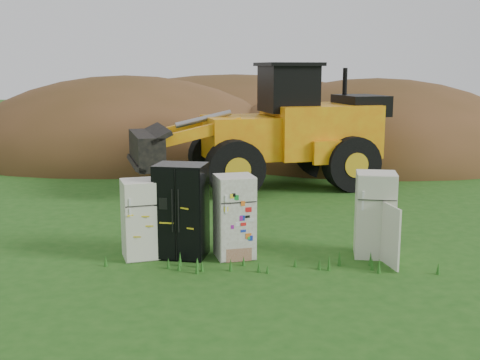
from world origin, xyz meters
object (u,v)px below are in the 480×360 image
object	(u,v)px
fridge_leftmost	(140,219)
fridge_sticker	(234,216)
fridge_open_door	(375,214)
fridge_black_side	(181,211)
wheel_loader	(258,126)

from	to	relation	value
fridge_leftmost	fridge_sticker	world-z (taller)	fridge_sticker
fridge_sticker	fridge_open_door	xyz separation A→B (m)	(2.80, 0.01, 0.02)
fridge_black_side	wheel_loader	xyz separation A→B (m)	(1.90, 6.94, 1.00)
fridge_leftmost	wheel_loader	size ratio (longest dim) A/B	0.20
fridge_leftmost	wheel_loader	bearing A→B (deg)	52.46
fridge_leftmost	fridge_open_door	world-z (taller)	fridge_open_door
wheel_loader	fridge_sticker	bearing A→B (deg)	-111.01
fridge_sticker	fridge_open_door	size ratio (longest dim) A/B	0.97
wheel_loader	fridge_open_door	bearing A→B (deg)	-88.52
fridge_leftmost	wheel_loader	xyz separation A→B (m)	(2.71, 7.00, 1.16)
fridge_sticker	fridge_open_door	bearing A→B (deg)	-12.98
fridge_leftmost	fridge_black_side	bearing A→B (deg)	-11.68
fridge_black_side	wheel_loader	world-z (taller)	wheel_loader
fridge_black_side	fridge_open_door	world-z (taller)	fridge_black_side
fridge_leftmost	fridge_sticker	xyz separation A→B (m)	(1.86, -0.01, 0.04)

